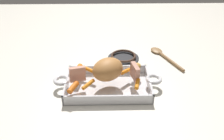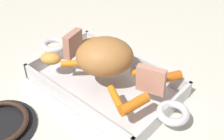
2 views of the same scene
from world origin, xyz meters
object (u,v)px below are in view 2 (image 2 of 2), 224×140
Objects in this scene: roast_slice_outer at (151,80)px; baby_carrot_northeast at (144,72)px; potato_golden_large at (51,58)px; baby_carrot_center_left at (87,42)px; baby_carrot_short at (170,77)px; roasting_dish at (105,82)px; baby_carrot_southeast at (71,63)px; baby_carrot_center_right at (134,104)px; roast_slice_thick at (73,44)px; pork_roast at (105,57)px; baby_carrot_long at (116,97)px.

baby_carrot_northeast is (0.04, -0.04, -0.02)m from roast_slice_outer.
potato_golden_large reaches higher than baby_carrot_northeast.
baby_carrot_short is at bearing -175.35° from baby_carrot_center_left.
baby_carrot_southeast is (0.08, 0.04, 0.04)m from roasting_dish.
potato_golden_large is at bearing 3.50° from baby_carrot_center_right.
roasting_dish is at bearing 179.40° from roast_slice_thick.
roast_slice_thick is 0.23m from roast_slice_outer.
baby_carrot_northeast is at bearing -149.68° from potato_golden_large.
roast_slice_thick is at bearing -49.30° from baby_carrot_southeast.
roast_slice_thick is 1.12× the size of baby_carrot_center_left.
baby_carrot_center_right is at bearing 116.19° from baby_carrot_northeast.
roasting_dish is 0.09m from baby_carrot_southeast.
baby_carrot_short reaches higher than roasting_dish.
baby_carrot_center_right is (-0.13, 0.05, -0.03)m from pork_roast.
roasting_dish is 0.13m from roast_slice_thick.
baby_carrot_short is at bearing -151.75° from baby_carrot_southeast.
pork_roast reaches higher than roast_slice_outer.
baby_carrot_southeast is 0.18m from baby_carrot_northeast.
roast_slice_outer reaches higher than baby_carrot_northeast.
roast_slice_outer is at bearing -161.93° from potato_golden_large.
baby_carrot_northeast is (0.05, -0.10, -0.00)m from baby_carrot_center_right.
pork_roast is at bearing 33.76° from baby_carrot_northeast.
pork_roast is 0.11m from baby_carrot_long.
baby_carrot_center_left is 0.90× the size of baby_carrot_northeast.
baby_carrot_long is (-0.19, 0.06, -0.02)m from roast_slice_thick.
baby_carrot_center_right is 0.25m from potato_golden_large.
baby_carrot_southeast is at bearing 27.27° from roasting_dish.
potato_golden_large is (0.20, 0.12, 0.01)m from baby_carrot_northeast.
potato_golden_large is at bearing 30.32° from baby_carrot_northeast.
potato_golden_large is (0.01, 0.07, -0.02)m from roast_slice_thick.
roasting_dish is 0.11m from baby_carrot_long.
potato_golden_large reaches higher than baby_carrot_southeast.
roast_slice_outer is 0.26m from potato_golden_large.
potato_golden_large is (0.12, 0.06, 0.05)m from roasting_dish.
baby_carrot_center_left is at bearing -28.95° from baby_carrot_long.
roasting_dish is 0.13m from baby_carrot_center_left.
baby_carrot_northeast is at bearing -87.08° from baby_carrot_long.
baby_carrot_long is 1.11× the size of baby_carrot_northeast.
baby_carrot_northeast is at bearing -164.91° from roast_slice_thick.
pork_roast is 2.64× the size of baby_carrot_southeast.
roast_slice_thick reaches higher than roasting_dish.
roast_slice_outer is at bearing 78.25° from baby_carrot_short.
baby_carrot_southeast is 0.90× the size of baby_carrot_short.
baby_carrot_short is (-0.25, -0.02, 0.00)m from baby_carrot_center_left.
roast_slice_thick is at bearing 15.09° from baby_carrot_northeast.
baby_carrot_northeast is at bearing -40.34° from roast_slice_outer.
baby_carrot_center_right reaches higher than roasting_dish.
baby_carrot_long and baby_carrot_center_left have the same top height.
pork_roast is at bearing 155.45° from baby_carrot_center_left.
baby_carrot_northeast is 0.23m from potato_golden_large.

